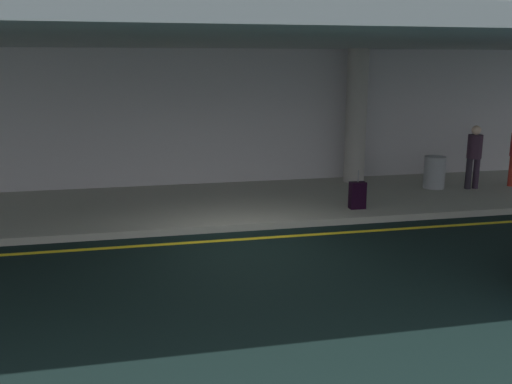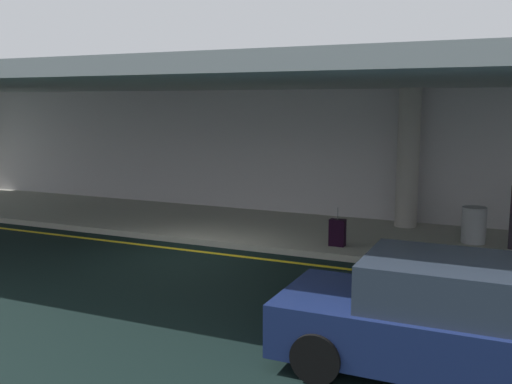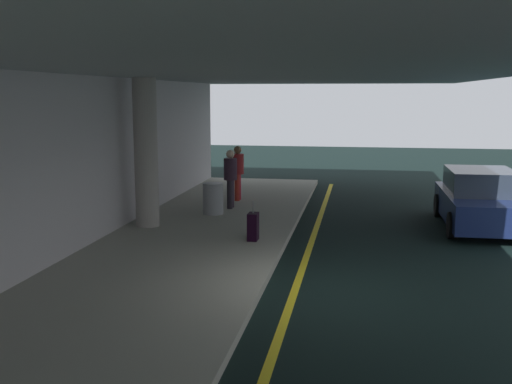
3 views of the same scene
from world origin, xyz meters
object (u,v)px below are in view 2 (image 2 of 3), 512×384
at_px(car_navy, 443,320).
at_px(trash_bin_steel, 474,225).
at_px(support_column_left_mid, 408,158).
at_px(suitcase_upright_primary, 337,233).

xyz_separation_m(car_navy, trash_bin_steel, (-0.10, 7.00, -0.14)).
xyz_separation_m(support_column_left_mid, suitcase_upright_primary, (-1.06, -2.86, -1.51)).
height_order(support_column_left_mid, car_navy, support_column_left_mid).
xyz_separation_m(car_navy, suitcase_upright_primary, (-2.94, 5.39, -0.25)).
bearing_deg(trash_bin_steel, car_navy, -89.19).
bearing_deg(support_column_left_mid, suitcase_upright_primary, -110.29).
relative_size(support_column_left_mid, car_navy, 0.89).
height_order(suitcase_upright_primary, trash_bin_steel, suitcase_upright_primary).
xyz_separation_m(suitcase_upright_primary, trash_bin_steel, (2.84, 1.61, 0.11)).
distance_m(support_column_left_mid, trash_bin_steel, 2.58).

